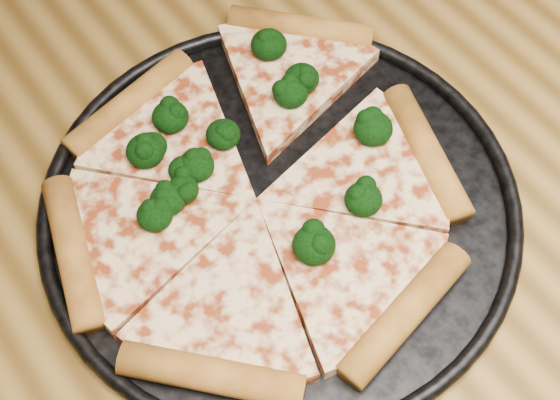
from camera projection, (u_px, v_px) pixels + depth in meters
dining_table at (415, 312)px, 0.71m from camera, size 1.20×0.90×0.75m
pizza_pan at (280, 205)px, 0.65m from camera, size 0.38×0.38×0.02m
pizza at (258, 193)px, 0.65m from camera, size 0.36×0.35×0.03m
broccoli_florets at (243, 147)px, 0.66m from camera, size 0.21×0.21×0.02m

